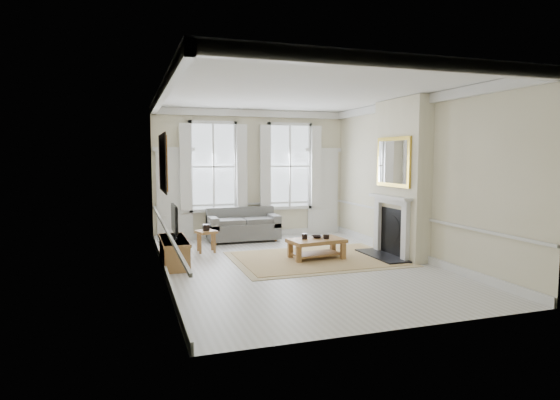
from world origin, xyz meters
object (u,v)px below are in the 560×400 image
object	(u,v)px
tv_stand	(174,252)
coffee_table	(316,243)
sofa	(243,227)
side_table	(206,235)

from	to	relation	value
tv_stand	coffee_table	bearing A→B (deg)	-7.96
tv_stand	sofa	bearing A→B (deg)	48.83
sofa	tv_stand	world-z (taller)	sofa
side_table	coffee_table	xyz separation A→B (m)	(2.09, -1.48, -0.03)
coffee_table	tv_stand	xyz separation A→B (m)	(-2.91, 0.41, -0.09)
side_table	tv_stand	xyz separation A→B (m)	(-0.82, -1.07, -0.12)
sofa	side_table	size ratio (longest dim) A/B	3.56
coffee_table	side_table	bearing A→B (deg)	137.51
side_table	sofa	bearing A→B (deg)	45.83
coffee_table	tv_stand	bearing A→B (deg)	164.72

